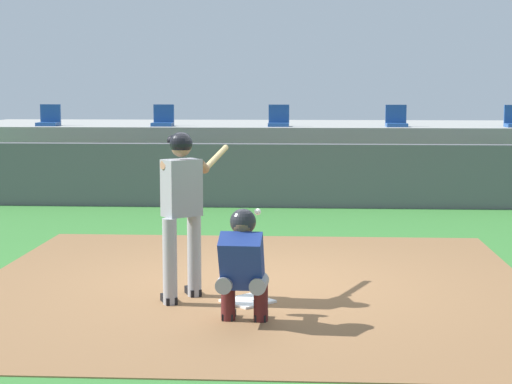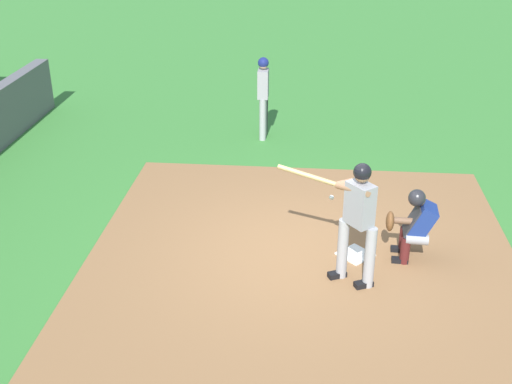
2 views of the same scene
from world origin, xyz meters
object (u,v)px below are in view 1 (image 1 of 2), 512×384
at_px(dugout_player_0, 172,167).
at_px(stadium_seat_2, 279,120).
at_px(stadium_seat_3, 396,121).
at_px(catcher_crouched, 242,262).
at_px(stadium_seat_1, 163,120).
at_px(batter_at_plate, 183,205).
at_px(stadium_seat_0, 49,120).
at_px(home_plate, 248,301).

relative_size(dugout_player_0, stadium_seat_2, 2.71).
bearing_deg(stadium_seat_3, stadium_seat_2, 180.00).
bearing_deg(catcher_crouched, stadium_seat_3, 76.70).
bearing_deg(stadium_seat_1, batter_at_plate, -79.28).
relative_size(catcher_crouched, stadium_seat_0, 3.28).
height_order(home_plate, catcher_crouched, catcher_crouched).
relative_size(batter_at_plate, dugout_player_0, 1.39).
relative_size(home_plate, stadium_seat_3, 0.92).
relative_size(home_plate, catcher_crouched, 0.28).
distance_m(home_plate, dugout_player_0, 8.43).
height_order(home_plate, stadium_seat_0, stadium_seat_0).
bearing_deg(stadium_seat_3, home_plate, -104.33).
bearing_deg(stadium_seat_0, stadium_seat_1, 0.00).
relative_size(stadium_seat_1, stadium_seat_3, 1.00).
height_order(home_plate, stadium_seat_1, stadium_seat_1).
xyz_separation_m(batter_at_plate, stadium_seat_1, (-1.91, 10.10, 0.50)).
relative_size(batter_at_plate, catcher_crouched, 1.15).
height_order(stadium_seat_2, stadium_seat_3, same).
xyz_separation_m(home_plate, stadium_seat_0, (-5.20, 10.18, 1.51)).
distance_m(dugout_player_0, stadium_seat_1, 2.27).
height_order(dugout_player_0, stadium_seat_1, stadium_seat_1).
bearing_deg(catcher_crouched, stadium_seat_2, 90.02).
relative_size(home_plate, stadium_seat_0, 0.92).
bearing_deg(catcher_crouched, stadium_seat_1, 103.34).
bearing_deg(stadium_seat_3, stadium_seat_0, 180.00).
distance_m(stadium_seat_2, stadium_seat_3, 2.60).
bearing_deg(batter_at_plate, stadium_seat_1, 100.72).
relative_size(catcher_crouched, stadium_seat_3, 3.28).
height_order(catcher_crouched, stadium_seat_2, stadium_seat_2).
distance_m(stadium_seat_1, stadium_seat_2, 2.60).
distance_m(home_plate, batter_at_plate, 1.23).
bearing_deg(stadium_seat_2, stadium_seat_1, 180.00).
distance_m(catcher_crouched, stadium_seat_2, 11.02).
bearing_deg(stadium_seat_2, stadium_seat_3, 0.00).
relative_size(home_plate, dugout_player_0, 0.34).
height_order(batter_at_plate, stadium_seat_3, stadium_seat_3).
relative_size(catcher_crouched, stadium_seat_2, 3.28).
relative_size(dugout_player_0, stadium_seat_1, 2.71).
xyz_separation_m(catcher_crouched, stadium_seat_3, (2.60, 10.98, 0.93)).
bearing_deg(stadium_seat_1, dugout_player_0, -75.96).
distance_m(home_plate, stadium_seat_3, 10.61).
bearing_deg(stadium_seat_1, stadium_seat_3, 0.00).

